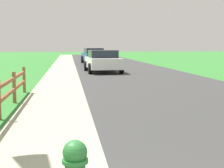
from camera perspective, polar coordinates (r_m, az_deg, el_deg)
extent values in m
plane|color=#347E32|center=(26.81, -6.02, 2.70)|extent=(120.00, 120.00, 0.00)
cube|color=#3B3B3B|center=(29.08, 0.82, 3.04)|extent=(7.00, 66.00, 0.01)
cube|color=#A9AD93|center=(28.90, -12.07, 2.88)|extent=(6.00, 66.00, 0.01)
cube|color=#347E32|center=(29.06, -15.02, 2.82)|extent=(5.00, 66.00, 0.00)
cylinder|color=#287233|center=(3.30, -6.17, -12.61)|extent=(0.25, 0.25, 0.03)
sphere|color=#287233|center=(3.28, -6.19, -11.22)|extent=(0.23, 0.23, 0.23)
cube|color=#22612B|center=(3.25, -6.21, -9.96)|extent=(0.04, 0.04, 0.04)
cylinder|color=brown|center=(10.88, -15.97, -0.59)|extent=(0.11, 0.11, 0.97)
cylinder|color=brown|center=(13.22, -14.42, 0.68)|extent=(0.11, 0.11, 0.97)
cube|color=white|center=(22.38, -1.56, 3.57)|extent=(2.15, 4.46, 0.67)
cube|color=#1E232B|center=(22.38, -1.57, 5.04)|extent=(1.81, 2.27, 0.48)
cylinder|color=black|center=(21.24, 1.57, 2.64)|extent=(0.25, 0.68, 0.67)
cylinder|color=black|center=(20.94, -3.64, 2.57)|extent=(0.25, 0.68, 0.67)
cylinder|color=black|center=(23.89, 0.26, 3.07)|extent=(0.25, 0.68, 0.67)
cylinder|color=black|center=(23.62, -4.37, 3.02)|extent=(0.25, 0.68, 0.67)
cube|color=navy|center=(32.73, -3.12, 4.55)|extent=(2.10, 4.79, 0.69)
cube|color=#1E232B|center=(32.59, -3.10, 5.57)|extent=(1.73, 2.47, 0.48)
cylinder|color=black|center=(31.44, -1.13, 3.95)|extent=(0.27, 0.73, 0.72)
cylinder|color=black|center=(31.19, -4.39, 3.91)|extent=(0.27, 0.73, 0.72)
cylinder|color=black|center=(34.30, -1.96, 4.17)|extent=(0.27, 0.73, 0.72)
cylinder|color=black|center=(34.07, -4.96, 4.13)|extent=(0.27, 0.73, 0.72)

